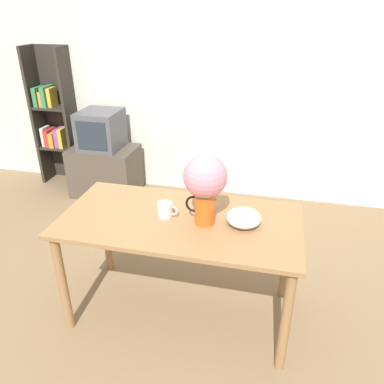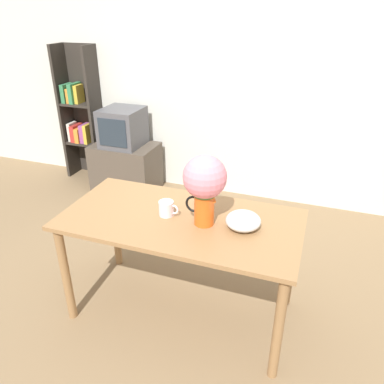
% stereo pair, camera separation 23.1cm
% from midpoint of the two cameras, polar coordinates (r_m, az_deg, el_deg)
% --- Properties ---
extents(ground_plane, '(12.00, 12.00, 0.00)m').
position_cam_midpoint_polar(ground_plane, '(2.93, -5.27, -17.45)').
color(ground_plane, '#7F6647').
extents(wall_back, '(8.00, 0.05, 2.60)m').
position_cam_midpoint_polar(wall_back, '(4.16, 3.06, 16.46)').
color(wall_back, silver).
rests_on(wall_back, ground_plane).
extents(table, '(1.56, 0.79, 0.79)m').
position_cam_midpoint_polar(table, '(2.50, -4.48, -6.18)').
color(table, olive).
rests_on(table, ground_plane).
extents(flower_vase, '(0.27, 0.27, 0.46)m').
position_cam_midpoint_polar(flower_vase, '(2.26, -0.89, 1.49)').
color(flower_vase, '#E05619').
rests_on(flower_vase, table).
extents(coffee_mug, '(0.14, 0.10, 0.10)m').
position_cam_midpoint_polar(coffee_mug, '(2.45, -6.77, -2.79)').
color(coffee_mug, silver).
rests_on(coffee_mug, table).
extents(white_bowl, '(0.22, 0.22, 0.11)m').
position_cam_midpoint_polar(white_bowl, '(2.35, 5.11, -4.01)').
color(white_bowl, silver).
rests_on(white_bowl, table).
extents(tv_stand, '(0.74, 0.50, 0.57)m').
position_cam_midpoint_polar(tv_stand, '(4.54, -14.47, 3.10)').
color(tv_stand, '#4C4238').
rests_on(tv_stand, ground_plane).
extents(tv_set, '(0.44, 0.46, 0.43)m').
position_cam_midpoint_polar(tv_set, '(4.37, -15.22, 9.09)').
color(tv_set, '#4C4C51').
rests_on(tv_set, tv_stand).
extents(bookshelf, '(0.47, 0.27, 1.63)m').
position_cam_midpoint_polar(bookshelf, '(4.91, -21.49, 10.23)').
color(bookshelf, '#2D2823').
rests_on(bookshelf, ground_plane).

